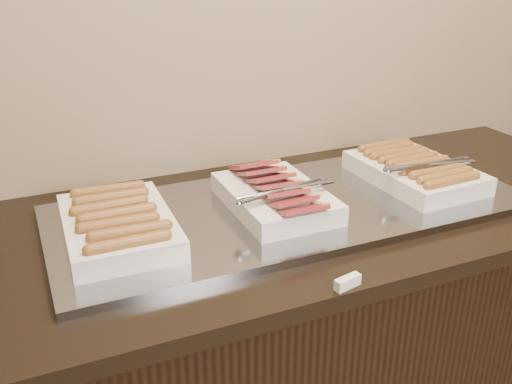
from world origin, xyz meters
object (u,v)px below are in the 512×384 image
counter (279,355)px  dish_center (276,195)px  dish_right (415,170)px  warming_tray (292,207)px  dish_left (118,224)px

counter → dish_center: size_ratio=5.87×
counter → dish_center: (-0.02, -0.00, 0.50)m
dish_center → dish_right: bearing=0.4°
warming_tray → dish_center: (-0.05, -0.00, 0.04)m
counter → warming_tray: (0.03, 0.00, 0.46)m
dish_left → dish_center: size_ratio=1.01×
dish_left → dish_right: (0.82, -0.00, 0.00)m
warming_tray → dish_left: size_ratio=3.38×
dish_right → dish_center: bearing=178.0°
counter → dish_center: dish_center is taller
counter → warming_tray: 0.46m
counter → warming_tray: bearing=0.0°
dish_right → dish_left: bearing=177.6°
dish_left → counter: bearing=1.7°
warming_tray → dish_left: dish_left is taller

